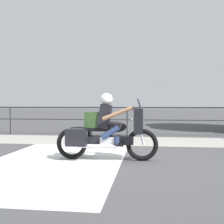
% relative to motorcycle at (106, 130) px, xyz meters
% --- Properties ---
extents(ground_plane, '(120.00, 120.00, 0.00)m').
position_rel_motorcycle_xyz_m(ground_plane, '(0.16, -0.00, -0.70)').
color(ground_plane, '#424244').
extents(sidewalk_band, '(44.00, 2.40, 0.01)m').
position_rel_motorcycle_xyz_m(sidewalk_band, '(0.16, 3.40, -0.69)').
color(sidewalk_band, '#99968E').
rests_on(sidewalk_band, ground).
extents(crosswalk_band, '(3.04, 6.00, 0.01)m').
position_rel_motorcycle_xyz_m(crosswalk_band, '(-1.12, -0.20, -0.69)').
color(crosswalk_band, silver).
rests_on(crosswalk_band, ground).
extents(fence_railing, '(36.00, 0.05, 1.19)m').
position_rel_motorcycle_xyz_m(fence_railing, '(0.16, 5.04, 0.24)').
color(fence_railing, '#232326').
rests_on(fence_railing, ground).
extents(motorcycle, '(2.42, 0.76, 1.57)m').
position_rel_motorcycle_xyz_m(motorcycle, '(0.00, 0.00, 0.00)').
color(motorcycle, black).
rests_on(motorcycle, ground).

